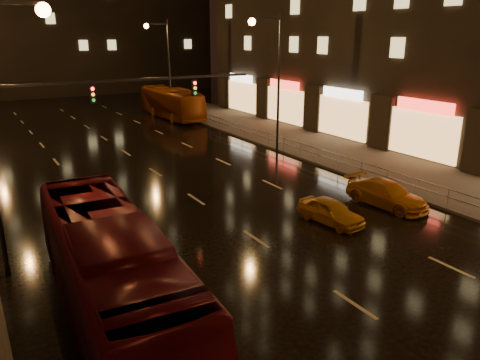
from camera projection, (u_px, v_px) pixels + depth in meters
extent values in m
plane|color=black|center=(167.00, 180.00, 28.52)|extent=(140.00, 140.00, 0.00)
cube|color=#38332D|center=(386.00, 167.00, 31.03)|extent=(7.00, 70.00, 0.15)
cube|color=black|center=(128.00, 80.00, 25.71)|extent=(15.20, 0.14, 0.14)
cube|color=black|center=(93.00, 94.00, 24.92)|extent=(0.32, 0.18, 0.95)
cube|color=black|center=(194.00, 88.00, 27.87)|extent=(0.32, 0.18, 0.95)
sphere|color=#FF1E19|center=(93.00, 89.00, 24.73)|extent=(0.18, 0.18, 0.18)
cylinder|color=#99999E|center=(169.00, 107.00, 52.97)|extent=(0.04, 0.04, 1.00)
cube|color=#99999E|center=(319.00, 149.00, 31.56)|extent=(0.05, 56.00, 0.05)
cube|color=#99999E|center=(319.00, 155.00, 31.68)|extent=(0.05, 56.00, 0.05)
imported|color=#530B14|center=(111.00, 270.00, 14.24)|extent=(3.47, 12.02, 3.31)
imported|color=#95440E|center=(171.00, 103.00, 49.21)|extent=(2.74, 11.28, 3.14)
imported|color=orange|center=(331.00, 211.00, 21.92)|extent=(1.78, 3.56, 1.16)
imported|color=#C57112|center=(387.00, 194.00, 24.07)|extent=(2.26, 4.63, 1.30)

